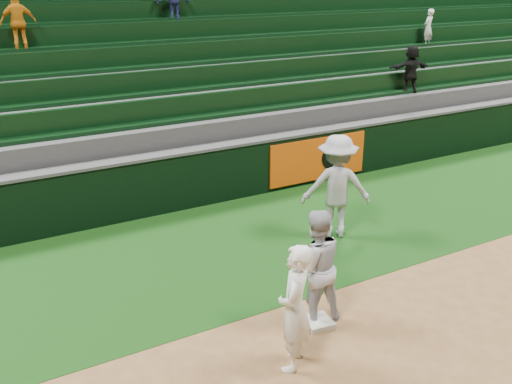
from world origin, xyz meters
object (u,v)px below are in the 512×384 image
first_base (318,322)px  first_baseman (295,308)px  baserunner (315,266)px  base_coach (337,187)px

first_base → first_baseman: first_baseman is taller
first_base → baserunner: baserunner is taller
baserunner → base_coach: base_coach is taller
first_baseman → baserunner: 1.10m
baserunner → first_base: bearing=87.2°
first_base → first_baseman: bearing=-144.1°
first_baseman → base_coach: base_coach is taller
first_base → base_coach: size_ratio=0.19×
first_base → baserunner: bearing=78.8°
first_base → base_coach: base_coach is taller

